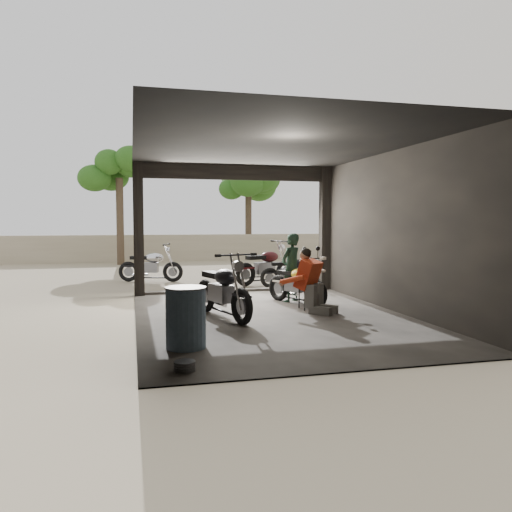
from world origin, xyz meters
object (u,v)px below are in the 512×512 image
main_bike (297,280)px  outside_bike_b (266,263)px  rider (291,268)px  helmet (309,276)px  outside_bike_c (291,269)px  mechanic (314,282)px  outside_bike_a (150,263)px  oil_drum (186,318)px  stool (310,286)px  left_bike (222,285)px  sign_post (372,231)px

main_bike → outside_bike_b: 3.51m
outside_bike_b → rider: rider is taller
helmet → outside_bike_c: bearing=76.7°
mechanic → helmet: (0.05, 0.44, 0.08)m
rider → mechanic: rider is taller
outside_bike_a → oil_drum: 8.12m
oil_drum → helmet: bearing=42.6°
outside_bike_b → outside_bike_c: (0.51, -0.77, -0.11)m
helmet → mechanic: bearing=-98.4°
rider → stool: rider is taller
main_bike → outside_bike_a: size_ratio=0.94×
stool → oil_drum: bearing=-137.9°
left_bike → outside_bike_c: (2.60, 3.87, -0.11)m
outside_bike_b → outside_bike_c: bearing=-171.0°
outside_bike_b → oil_drum: (-2.99, -6.73, -0.19)m
left_bike → mechanic: 1.82m
outside_bike_a → helmet: bearing=-134.4°
outside_bike_b → sign_post: bearing=-161.2°
outside_bike_a → outside_bike_b: size_ratio=0.92×
main_bike → outside_bike_a: 5.70m
main_bike → outside_bike_c: (0.76, 2.73, -0.02)m
outside_bike_c → stool: (-0.72, -3.45, -0.03)m
rider → stool: bearing=58.2°
mechanic → rider: bearing=49.5°
left_bike → sign_post: (4.23, 2.36, 0.93)m
outside_bike_a → stool: bearing=-134.7°
helmet → outside_bike_a: bearing=116.7°
left_bike → oil_drum: size_ratio=2.10×
left_bike → sign_post: 4.93m
outside_bike_a → rider: (2.90, -4.58, 0.20)m
left_bike → outside_bike_b: size_ratio=1.00×
outside_bike_b → main_bike: bearing=151.6°
main_bike → rider: (-0.03, 0.31, 0.24)m
outside_bike_c → stool: outside_bike_c is taller
rider → helmet: bearing=58.6°
main_bike → left_bike: left_bike is taller
left_bike → helmet: size_ratio=6.04×
outside_bike_a → stool: 6.35m
outside_bike_b → rider: 3.20m
left_bike → oil_drum: bearing=-130.3°
mechanic → helmet: size_ratio=4.07×
outside_bike_a → mechanic: mechanic is taller
outside_bike_a → stool: size_ratio=3.01×
rider → helmet: size_ratio=5.07×
helmet → sign_post: (2.35, 1.89, 0.85)m
left_bike → outside_bike_a: size_ratio=1.09×
helmet → oil_drum: bearing=-138.8°
oil_drum → left_bike: bearing=66.7°
left_bike → rider: size_ratio=1.19×
outside_bike_a → helmet: size_ratio=5.56×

